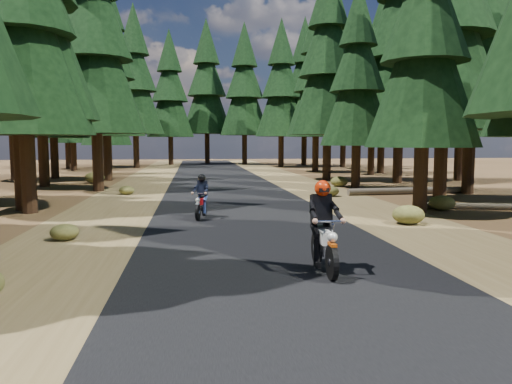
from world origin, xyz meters
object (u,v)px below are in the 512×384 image
Objects in this scene: rider_follow at (201,204)px; log_far at (484,206)px; rider_lead at (324,242)px; log_near at (411,191)px.

log_far is at bearing -163.02° from rider_follow.
rider_lead is at bearing -119.48° from log_far.
rider_lead is 1.18× the size of rider_follow.
log_near is at bearing -118.72° from rider_lead.
log_far is 2.73× the size of rider_follow.
log_near reaches higher than log_far.
log_near is 15.28m from rider_lead.
rider_follow is (-9.91, -6.24, 0.31)m from log_near.
rider_follow is at bearing -152.65° from log_near.
rider_follow reaches higher than log_far.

